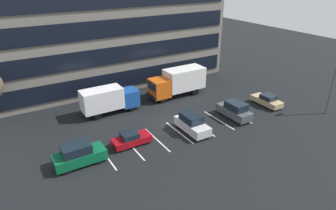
{
  "coord_description": "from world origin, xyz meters",
  "views": [
    {
      "loc": [
        -15.67,
        -26.15,
        16.32
      ],
      "look_at": [
        1.12,
        1.38,
        1.4
      ],
      "focal_mm": 31.68,
      "sensor_mm": 36.0,
      "label": 1
    }
  ],
  "objects_px": {
    "sedan_maroon": "(131,139)",
    "street_light": "(334,80)",
    "suv_charcoal": "(235,110)",
    "suv_silver": "(192,124)",
    "box_truck_orange": "(178,81)",
    "suv_forest": "(79,155)",
    "box_truck_blue": "(109,99)",
    "sedan_tan": "(267,100)"
  },
  "relations": [
    {
      "from": "suv_forest",
      "to": "street_light",
      "type": "xyz_separation_m",
      "value": [
        29.05,
        -5.46,
        3.38
      ]
    },
    {
      "from": "suv_silver",
      "to": "box_truck_blue",
      "type": "bearing_deg",
      "value": 123.14
    },
    {
      "from": "suv_silver",
      "to": "suv_charcoal",
      "type": "bearing_deg",
      "value": 0.64
    },
    {
      "from": "box_truck_blue",
      "to": "sedan_maroon",
      "type": "bearing_deg",
      "value": -96.21
    },
    {
      "from": "suv_charcoal",
      "to": "street_light",
      "type": "distance_m",
      "value": 12.19
    },
    {
      "from": "box_truck_orange",
      "to": "street_light",
      "type": "bearing_deg",
      "value": -48.71
    },
    {
      "from": "sedan_maroon",
      "to": "sedan_tan",
      "type": "bearing_deg",
      "value": -1.38
    },
    {
      "from": "suv_silver",
      "to": "street_light",
      "type": "distance_m",
      "value": 17.89
    },
    {
      "from": "box_truck_blue",
      "to": "sedan_maroon",
      "type": "distance_m",
      "value": 8.2
    },
    {
      "from": "box_truck_orange",
      "to": "suv_forest",
      "type": "xyz_separation_m",
      "value": [
        -16.47,
        -8.86,
        -1.12
      ]
    },
    {
      "from": "box_truck_blue",
      "to": "sedan_maroon",
      "type": "relative_size",
      "value": 1.8
    },
    {
      "from": "sedan_maroon",
      "to": "street_light",
      "type": "distance_m",
      "value": 24.66
    },
    {
      "from": "box_truck_blue",
      "to": "suv_forest",
      "type": "height_order",
      "value": "box_truck_blue"
    },
    {
      "from": "suv_forest",
      "to": "suv_charcoal",
      "type": "distance_m",
      "value": 18.5
    },
    {
      "from": "sedan_maroon",
      "to": "street_light",
      "type": "xyz_separation_m",
      "value": [
        23.64,
        -5.98,
        3.71
      ]
    },
    {
      "from": "sedan_tan",
      "to": "suv_charcoal",
      "type": "height_order",
      "value": "suv_charcoal"
    },
    {
      "from": "box_truck_orange",
      "to": "suv_silver",
      "type": "height_order",
      "value": "box_truck_orange"
    },
    {
      "from": "suv_silver",
      "to": "suv_forest",
      "type": "relative_size",
      "value": 0.97
    },
    {
      "from": "street_light",
      "to": "sedan_tan",
      "type": "bearing_deg",
      "value": 128.93
    },
    {
      "from": "sedan_tan",
      "to": "sedan_maroon",
      "type": "bearing_deg",
      "value": 178.62
    },
    {
      "from": "suv_charcoal",
      "to": "sedan_maroon",
      "type": "height_order",
      "value": "suv_charcoal"
    },
    {
      "from": "sedan_tan",
      "to": "suv_forest",
      "type": "distance_m",
      "value": 24.59
    },
    {
      "from": "suv_silver",
      "to": "street_light",
      "type": "relative_size",
      "value": 0.65
    },
    {
      "from": "suv_charcoal",
      "to": "sedan_maroon",
      "type": "xyz_separation_m",
      "value": [
        -13.08,
        0.93,
        -0.31
      ]
    },
    {
      "from": "sedan_maroon",
      "to": "box_truck_orange",
      "type": "bearing_deg",
      "value": 37.0
    },
    {
      "from": "box_truck_blue",
      "to": "suv_silver",
      "type": "height_order",
      "value": "box_truck_blue"
    },
    {
      "from": "suv_forest",
      "to": "sedan_tan",
      "type": "bearing_deg",
      "value": 0.15
    },
    {
      "from": "suv_forest",
      "to": "suv_charcoal",
      "type": "xyz_separation_m",
      "value": [
        18.49,
        -0.4,
        -0.03
      ]
    },
    {
      "from": "sedan_tan",
      "to": "sedan_maroon",
      "type": "height_order",
      "value": "sedan_tan"
    },
    {
      "from": "box_truck_blue",
      "to": "suv_charcoal",
      "type": "height_order",
      "value": "box_truck_blue"
    },
    {
      "from": "box_truck_blue",
      "to": "suv_charcoal",
      "type": "relative_size",
      "value": 1.59
    },
    {
      "from": "suv_silver",
      "to": "suv_charcoal",
      "type": "xyz_separation_m",
      "value": [
        6.29,
        0.07,
        -0.0
      ]
    },
    {
      "from": "box_truck_orange",
      "to": "sedan_tan",
      "type": "relative_size",
      "value": 1.96
    },
    {
      "from": "box_truck_blue",
      "to": "suv_forest",
      "type": "xyz_separation_m",
      "value": [
        -6.29,
        -8.59,
        -0.85
      ]
    },
    {
      "from": "box_truck_blue",
      "to": "sedan_tan",
      "type": "height_order",
      "value": "box_truck_blue"
    },
    {
      "from": "box_truck_orange",
      "to": "suv_silver",
      "type": "bearing_deg",
      "value": -114.57
    },
    {
      "from": "box_truck_blue",
      "to": "street_light",
      "type": "distance_m",
      "value": 26.87
    },
    {
      "from": "box_truck_blue",
      "to": "suv_forest",
      "type": "bearing_deg",
      "value": -126.19
    },
    {
      "from": "suv_charcoal",
      "to": "sedan_maroon",
      "type": "distance_m",
      "value": 13.12
    },
    {
      "from": "sedan_tan",
      "to": "sedan_maroon",
      "type": "distance_m",
      "value": 19.18
    },
    {
      "from": "box_truck_orange",
      "to": "street_light",
      "type": "relative_size",
      "value": 1.18
    },
    {
      "from": "sedan_tan",
      "to": "suv_forest",
      "type": "bearing_deg",
      "value": -179.85
    }
  ]
}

